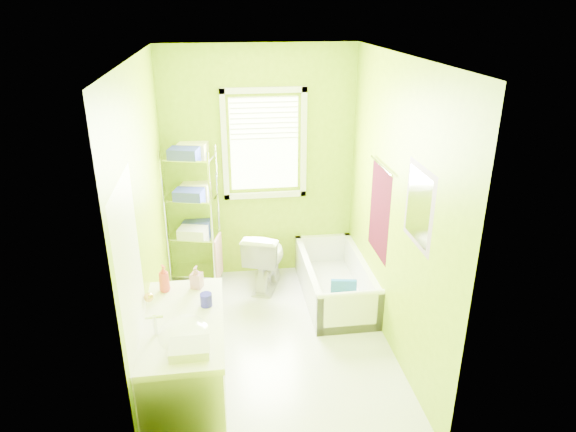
{
  "coord_description": "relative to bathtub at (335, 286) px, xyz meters",
  "views": [
    {
      "loc": [
        -0.43,
        -3.98,
        2.98
      ],
      "look_at": [
        0.15,
        0.25,
        1.19
      ],
      "focal_mm": 32.0,
      "sensor_mm": 36.0,
      "label": 1
    }
  ],
  "objects": [
    {
      "name": "vanity",
      "position": [
        -1.49,
        -1.51,
        0.32
      ],
      "size": [
        0.59,
        1.16,
        1.09
      ],
      "color": "silver",
      "rests_on": "ground"
    },
    {
      "name": "bathtub",
      "position": [
        0.0,
        0.0,
        0.0
      ],
      "size": [
        0.65,
        1.4,
        0.45
      ],
      "color": "white",
      "rests_on": "ground"
    },
    {
      "name": "wire_shelf_unit",
      "position": [
        -1.46,
        0.56,
        0.84
      ],
      "size": [
        0.6,
        0.49,
        1.61
      ],
      "color": "silver",
      "rests_on": "ground"
    },
    {
      "name": "toilet",
      "position": [
        -0.71,
        0.38,
        0.2
      ],
      "size": [
        0.59,
        0.77,
        0.7
      ],
      "primitive_type": "imported",
      "rotation": [
        0.0,
        0.0,
        2.8
      ],
      "color": "white",
      "rests_on": "ground"
    },
    {
      "name": "window",
      "position": [
        -0.67,
        0.72,
        1.47
      ],
      "size": [
        0.92,
        0.05,
        1.22
      ],
      "color": "white",
      "rests_on": "ground"
    },
    {
      "name": "right_wall_decor",
      "position": [
        0.31,
        -0.72,
        1.17
      ],
      "size": [
        0.04,
        1.48,
        1.17
      ],
      "color": "#3F0713",
      "rests_on": "ground"
    },
    {
      "name": "door",
      "position": [
        -1.76,
        -1.7,
        0.85
      ],
      "size": [
        0.09,
        0.8,
        2.0
      ],
      "color": "white",
      "rests_on": "ground"
    },
    {
      "name": "room_envelope",
      "position": [
        -0.72,
        -0.71,
        1.4
      ],
      "size": [
        2.14,
        2.94,
        2.62
      ],
      "color": "#83AA08",
      "rests_on": "ground"
    },
    {
      "name": "ground",
      "position": [
        -0.72,
        -0.71,
        -0.15
      ],
      "size": [
        2.9,
        2.9,
        0.0
      ],
      "primitive_type": "plane",
      "color": "silver",
      "rests_on": "ground"
    }
  ]
}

